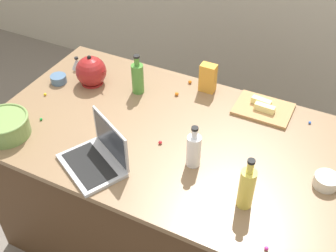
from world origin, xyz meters
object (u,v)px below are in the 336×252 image
bottle_olive (138,78)px  butter_stick_left (265,108)px  laptop (98,157)px  ramekin_medium (59,79)px  ramekin_small (326,181)px  mixing_bowl_large (5,126)px  candy_bag (208,78)px  bottle_oil (247,187)px  butter_stick_right (261,102)px  kitchen_timer (77,63)px  kettle (91,72)px  bottle_vinegar (194,150)px  cutting_board (263,109)px

bottle_olive → butter_stick_left: bottle_olive is taller
laptop → ramekin_medium: bearing=141.8°
laptop → ramekin_small: (0.98, 0.34, -0.02)m
laptop → butter_stick_left: size_ratio=3.43×
mixing_bowl_large → ramekin_small: (1.52, 0.37, -0.03)m
candy_bag → laptop: bearing=-106.5°
bottle_oil → butter_stick_right: bearing=101.2°
ramekin_small → bottle_oil: bearing=-137.6°
bottle_oil → ramekin_small: (0.29, 0.27, -0.08)m
ramekin_small → candy_bag: (-0.75, 0.44, 0.06)m
butter_stick_right → kitchen_timer: kitchen_timer is taller
kettle → candy_bag: bearing=20.2°
bottle_olive → ramekin_small: bearing=-12.9°
kettle → ramekin_small: kettle is taller
butter_stick_left → candy_bag: bearing=170.4°
butter_stick_left → bottle_vinegar: bearing=-109.9°
mixing_bowl_large → bottle_oil: bottle_oil is taller
butter_stick_right → ramekin_small: same height
bottle_oil → cutting_board: 0.69m
ramekin_small → ramekin_medium: bearing=175.5°
bottle_oil → bottle_olive: bearing=147.5°
butter_stick_right → kitchen_timer: bearing=-173.7°
butter_stick_left → kitchen_timer: size_ratio=1.43×
bottle_vinegar → kettle: 0.88m
bottle_vinegar → candy_bag: bottle_vinegar is taller
cutting_board → kettle: bearing=-168.7°
bottle_olive → cutting_board: bottle_olive is taller
bottle_olive → kitchen_timer: bottle_olive is taller
butter_stick_right → bottle_olive: bearing=-165.6°
bottle_vinegar → butter_stick_right: size_ratio=2.05×
cutting_board → ramekin_small: ramekin_small is taller
butter_stick_right → ramekin_small: size_ratio=1.00×
mixing_bowl_large → kitchen_timer: size_ratio=3.20×
butter_stick_right → kitchen_timer: (-1.14, -0.13, -0.00)m
butter_stick_right → ramekin_medium: 1.18m
bottle_vinegar → butter_stick_left: bearing=70.1°
bottle_oil → candy_bag: bottle_oil is taller
kettle → butter_stick_left: kettle is taller
bottle_olive → ramekin_medium: bearing=-164.6°
bottle_oil → kitchen_timer: bottle_oil is taller
bottle_oil → butter_stick_right: size_ratio=2.42×
mixing_bowl_large → ramekin_small: 1.56m
bottle_olive → kitchen_timer: 0.47m
mixing_bowl_large → kitchen_timer: (-0.05, 0.67, -0.02)m
laptop → candy_bag: size_ratio=2.22×
butter_stick_right → laptop: bearing=-126.0°
bottle_olive → laptop: bearing=-78.6°
butter_stick_left → butter_stick_right: same height
bottle_oil → kitchen_timer: (-1.27, 0.57, -0.07)m
bottle_oil → bottle_olive: (-0.81, 0.52, -0.01)m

